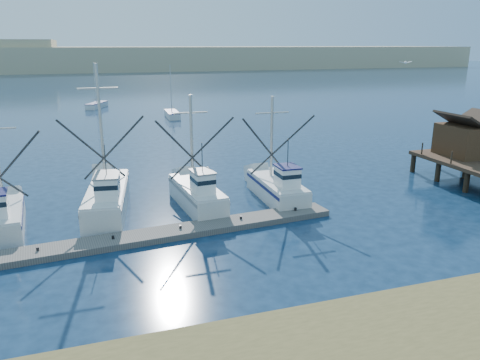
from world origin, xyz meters
TOP-DOWN VIEW (x-y plane):
  - ground at (0.00, 0.00)m, footprint 500.00×500.00m
  - floating_dock at (-8.20, 6.81)m, footprint 28.22×4.48m
  - dune_ridge at (0.00, 210.00)m, footprint 360.00×60.00m
  - trawler_fleet at (-8.97, 11.73)m, footprint 27.42×9.45m
  - sailboat_near at (3.68, 54.12)m, footprint 1.99×6.20m
  - sailboat_far at (-7.25, 69.92)m, footprint 4.19×6.40m
  - flying_gull at (12.38, 9.21)m, footprint 0.97×0.18m

SIDE VIEW (x-z plane):
  - ground at x=0.00m, z-range 0.00..0.00m
  - floating_dock at x=-8.20m, z-range 0.00..0.38m
  - sailboat_far at x=-7.25m, z-range -3.56..4.54m
  - sailboat_near at x=3.68m, z-range -3.56..4.54m
  - trawler_fleet at x=-8.97m, z-range -3.97..5.95m
  - dune_ridge at x=0.00m, z-range 0.00..10.00m
  - flying_gull at x=12.38m, z-range 9.81..9.99m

